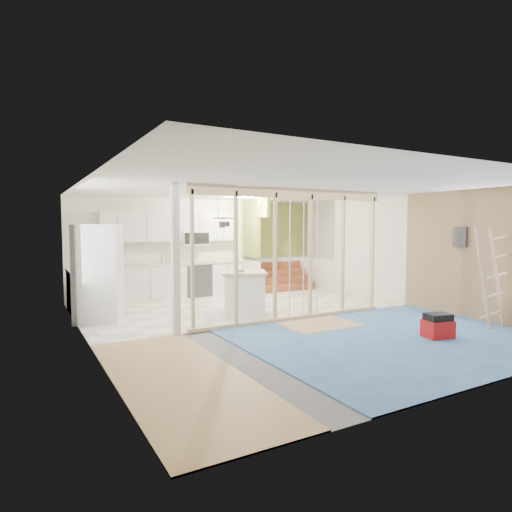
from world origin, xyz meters
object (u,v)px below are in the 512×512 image
toolbox (438,327)px  ladder (492,277)px  fridge (99,273)px  island (244,292)px

toolbox → ladder: (1.43, -0.00, 0.74)m
fridge → toolbox: (4.68, -4.12, -0.75)m
island → toolbox: size_ratio=2.42×
ladder → toolbox: bearing=-166.3°
ladder → island: bearing=147.6°
fridge → ladder: (6.11, -4.12, -0.01)m
fridge → island: fridge is taller
island → fridge: bearing=-169.8°
island → toolbox: island is taller
toolbox → ladder: bearing=12.7°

